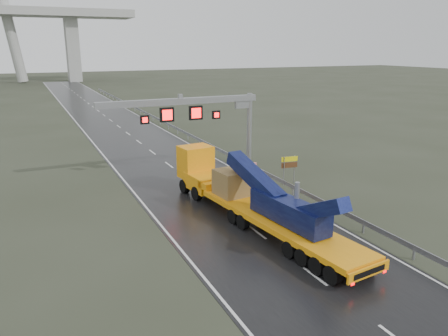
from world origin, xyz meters
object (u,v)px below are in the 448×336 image
heavy_haul_truck (242,192)px  striped_barrier (253,168)px  sign_gantry (203,113)px  exit_sign_pair (289,165)px

heavy_haul_truck → striped_barrier: heavy_haul_truck is taller
sign_gantry → heavy_haul_truck: 11.91m
sign_gantry → striped_barrier: 6.89m
sign_gantry → exit_sign_pair: size_ratio=5.94×
sign_gantry → exit_sign_pair: sign_gantry is taller
heavy_haul_truck → striped_barrier: bearing=50.5°
striped_barrier → exit_sign_pair: bearing=-64.1°
exit_sign_pair → sign_gantry: bearing=137.4°
exit_sign_pair → striped_barrier: size_ratio=2.43×
heavy_haul_truck → striped_barrier: 10.74m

